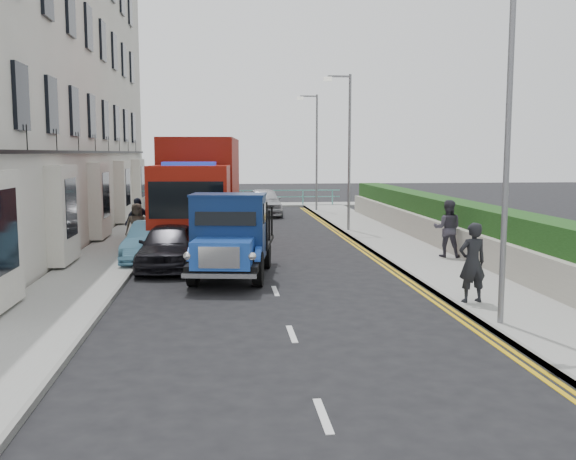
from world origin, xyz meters
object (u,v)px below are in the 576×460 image
Objects in this scene: lamp_mid at (347,143)px; pedestrian_east_near at (472,263)px; lamp_near at (502,131)px; bedford_lorry at (230,241)px; red_lorry at (200,189)px; parked_car_front at (169,246)px; lamp_far at (315,146)px.

lamp_mid is 3.75× the size of pedestrian_east_near.
pedestrian_east_near is at bearing 83.01° from lamp_near.
bedford_lorry is at bearing -117.07° from lamp_mid.
pedestrian_east_near is at bearing -54.42° from red_lorry.
lamp_near is at bearing -43.03° from parked_car_front.
lamp_far is at bearing 83.56° from bedford_lorry.
lamp_far is 0.87× the size of red_lorry.
parked_car_front is at bearing 133.36° from lamp_near.
red_lorry is 5.22m from parked_car_front.
bedford_lorry is 7.16m from red_lorry.
lamp_near is 10.98m from parked_car_front.
pedestrian_east_near reaches higher than parked_car_front.
red_lorry is at bearing -66.70° from pedestrian_east_near.
pedestrian_east_near is at bearing -34.42° from parked_car_front.
red_lorry is 1.95× the size of parked_car_front.
red_lorry is at bearing -151.66° from lamp_mid.
lamp_near is at bearing -90.00° from lamp_mid.
red_lorry reaches higher than bedford_lorry.
red_lorry is (-6.39, -3.45, -1.80)m from lamp_mid.
lamp_mid reaches higher than parked_car_front.
lamp_mid is at bearing 71.12° from bedford_lorry.
parked_car_front is at bearing -46.37° from pedestrian_east_near.
lamp_mid is at bearing 90.00° from lamp_near.
lamp_mid is 12.08m from bedford_lorry.
lamp_near and lamp_far have the same top height.
lamp_near is 3.47m from pedestrian_east_near.
red_lorry is at bearing 84.47° from parked_car_front.
lamp_near is 16.00m from lamp_mid.
pedestrian_east_near is (5.56, -3.74, -0.06)m from bedford_lorry.
lamp_mid is at bearing -97.45° from pedestrian_east_near.
red_lorry is 12.66m from pedestrian_east_near.
pedestrian_east_near is (0.22, 1.82, -2.95)m from lamp_near.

